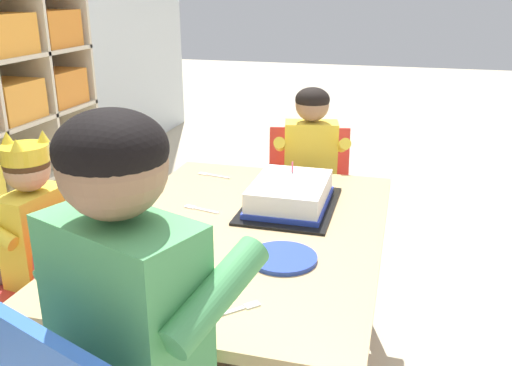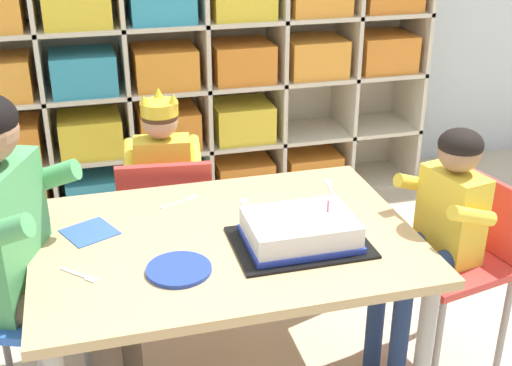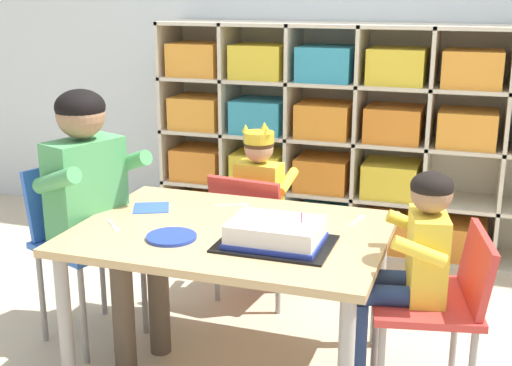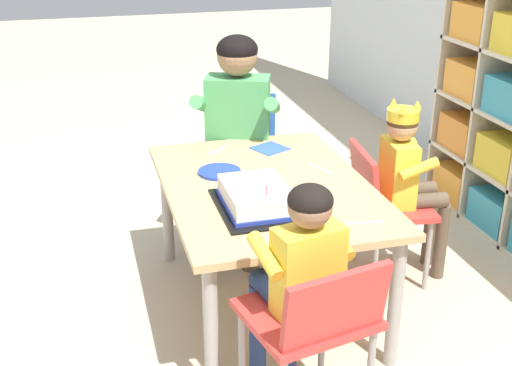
% 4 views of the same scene
% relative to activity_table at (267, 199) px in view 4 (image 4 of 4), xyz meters
% --- Properties ---
extents(ground, '(16.00, 16.00, 0.00)m').
position_rel_activity_table_xyz_m(ground, '(0.00, 0.00, -0.50)').
color(ground, beige).
extents(activity_table, '(1.13, 0.80, 0.57)m').
position_rel_activity_table_xyz_m(activity_table, '(0.00, 0.00, 0.00)').
color(activity_table, tan).
rests_on(activity_table, ground).
extents(classroom_chair_blue, '(0.40, 0.36, 0.62)m').
position_rel_activity_table_xyz_m(classroom_chair_blue, '(-0.11, 0.57, -0.12)').
color(classroom_chair_blue, red).
rests_on(classroom_chair_blue, ground).
extents(child_with_crown, '(0.31, 0.32, 0.84)m').
position_rel_activity_table_xyz_m(child_with_crown, '(-0.10, 0.68, 0.02)').
color(child_with_crown, yellow).
rests_on(child_with_crown, ground).
extents(classroom_chair_adult_side, '(0.46, 0.46, 0.73)m').
position_rel_activity_table_xyz_m(classroom_chair_adult_side, '(-0.68, 0.06, -0.05)').
color(classroom_chair_adult_side, blue).
rests_on(classroom_chair_adult_side, ground).
extents(adult_helper_seated, '(0.49, 0.47, 1.05)m').
position_rel_activity_table_xyz_m(adult_helper_seated, '(-0.57, 0.02, 0.15)').
color(adult_helper_seated, '#4C9E5B').
rests_on(adult_helper_seated, ground).
extents(classroom_chair_guest_side, '(0.42, 0.44, 0.67)m').
position_rel_activity_table_xyz_m(classroom_chair_guest_side, '(0.76, -0.07, -0.07)').
color(classroom_chair_guest_side, red).
rests_on(classroom_chair_guest_side, ground).
extents(guest_at_table_side, '(0.32, 0.32, 0.87)m').
position_rel_activity_table_xyz_m(guest_at_table_side, '(0.66, -0.09, 0.06)').
color(guest_at_table_side, yellow).
rests_on(guest_at_table_side, ground).
extents(birthday_cake_on_tray, '(0.39, 0.28, 0.12)m').
position_rel_activity_table_xyz_m(birthday_cake_on_tray, '(0.20, -0.10, 0.10)').
color(birthday_cake_on_tray, black).
rests_on(birthday_cake_on_tray, activity_table).
extents(paper_plate_stack, '(0.18, 0.18, 0.01)m').
position_rel_activity_table_xyz_m(paper_plate_stack, '(-0.17, -0.16, 0.07)').
color(paper_plate_stack, '#233DA3').
rests_on(paper_plate_stack, activity_table).
extents(paper_napkin_square, '(0.19, 0.19, 0.00)m').
position_rel_activity_table_xyz_m(paper_napkin_square, '(-0.39, 0.13, 0.07)').
color(paper_napkin_square, '#3356B7').
rests_on(paper_napkin_square, activity_table).
extents(fork_beside_plate_stack, '(0.04, 0.13, 0.00)m').
position_rel_activity_table_xyz_m(fork_beside_plate_stack, '(0.10, 0.17, 0.07)').
color(fork_beside_plate_stack, white).
rests_on(fork_beside_plate_stack, activity_table).
extents(fork_near_child_seat, '(0.04, 0.13, 0.00)m').
position_rel_activity_table_xyz_m(fork_near_child_seat, '(0.42, 0.25, 0.07)').
color(fork_near_child_seat, white).
rests_on(fork_near_child_seat, activity_table).
extents(fork_near_cake_tray, '(0.13, 0.07, 0.00)m').
position_rel_activity_table_xyz_m(fork_near_cake_tray, '(-0.09, 0.26, 0.07)').
color(fork_near_cake_tray, white).
rests_on(fork_near_cake_tray, activity_table).
extents(fork_scattered_mid_table, '(0.10, 0.10, 0.00)m').
position_rel_activity_table_xyz_m(fork_scattered_mid_table, '(-0.42, -0.11, 0.07)').
color(fork_scattered_mid_table, white).
rests_on(fork_scattered_mid_table, activity_table).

